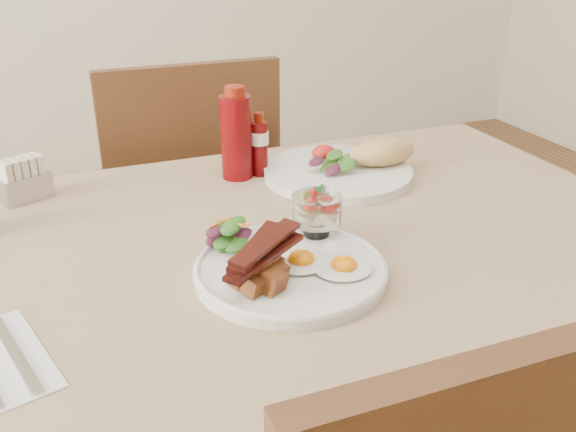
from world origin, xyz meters
The scene contains 11 objects.
table centered at (0.00, 0.00, 0.66)m, with size 1.33×0.88×0.75m.
chair_far centered at (0.00, 0.66, 0.52)m, with size 0.42×0.42×0.93m.
main_plate centered at (-0.02, -0.10, 0.76)m, with size 0.28×0.28×0.02m, color silver.
fried_eggs centered at (0.02, -0.12, 0.77)m, with size 0.14×0.12×0.02m.
bacon_potato_pile centered at (-0.07, -0.13, 0.80)m, with size 0.13×0.11×0.06m.
side_salad centered at (-0.08, -0.01, 0.79)m, with size 0.08×0.07×0.04m.
fruit_cup centered at (0.06, -0.02, 0.81)m, with size 0.08×0.08×0.08m.
second_plate centered at (0.24, 0.22, 0.77)m, with size 0.32×0.30×0.07m.
ketchup_bottle centered at (0.03, 0.30, 0.84)m, with size 0.07×0.07×0.18m.
hot_sauce_bottle centered at (0.07, 0.29, 0.81)m, with size 0.04×0.04×0.13m.
sugar_caddy centered at (-0.37, 0.33, 0.79)m, with size 0.10×0.08×0.08m.
Camera 1 is at (-0.32, -0.85, 1.22)m, focal length 40.00 mm.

